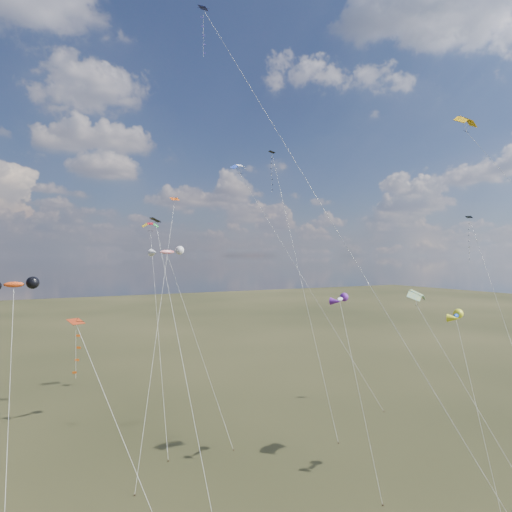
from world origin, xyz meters
name	(u,v)px	position (x,y,z in m)	size (l,w,h in m)	color
diamond_black_high	(275,184)	(10.31, 31.82, 28.88)	(3.30, 18.81, 33.64)	black
diamond_navy_tall	(224,62)	(-4.10, 16.73, 37.00)	(12.10, 26.35, 43.10)	#0C104B
diamond_black_mid	(168,286)	(-9.70, 15.71, 16.42)	(1.11, 17.59, 22.61)	black
diamond_red_low	(81,359)	(-17.57, 8.60, 12.46)	(5.65, 6.95, 15.00)	#A22E10
diamond_navy_right	(472,246)	(30.44, 16.36, 20.22)	(5.29, 12.85, 24.16)	#0C1947
diamond_orange_center	(167,259)	(-7.12, 24.66, 18.65)	(8.41, 14.66, 25.77)	#CA460A
parafoil_yellow	(467,119)	(15.99, 6.15, 31.73)	(11.79, 20.91, 32.56)	#CF9605
parafoil_blue_white	(240,167)	(7.06, 36.00, 31.66)	(12.81, 17.19, 32.45)	blue
parafoil_striped	(417,293)	(12.56, 9.01, 15.46)	(3.02, 13.03, 16.19)	yellow
parafoil_tricolor	(150,225)	(-5.98, 35.26, 22.91)	(3.90, 17.19, 23.60)	yellow
novelty_orange_black	(14,285)	(-21.30, 18.61, 16.70)	(3.10, 15.29, 17.33)	#D84415
novelty_white_purple	(340,300)	(5.53, 11.72, 14.91)	(3.53, 8.96, 15.45)	silver
novelty_redwhite_stripe	(167,252)	(-5.75, 28.88, 19.42)	(5.45, 11.81, 20.10)	red
novelty_blue_yellow	(456,317)	(12.71, 4.77, 13.72)	(4.75, 7.69, 14.29)	#0F42BA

